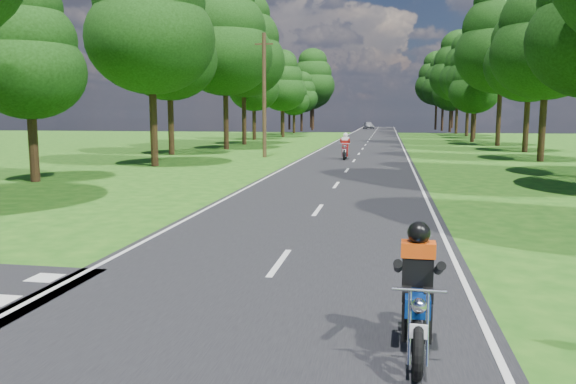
# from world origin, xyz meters

# --- Properties ---
(ground) EXTENTS (160.00, 160.00, 0.00)m
(ground) POSITION_xyz_m (0.00, 0.00, 0.00)
(ground) COLOR #1D5513
(ground) RESTS_ON ground
(main_road) EXTENTS (7.00, 140.00, 0.02)m
(main_road) POSITION_xyz_m (0.00, 50.00, 0.01)
(main_road) COLOR black
(main_road) RESTS_ON ground
(road_markings) EXTENTS (7.40, 140.00, 0.01)m
(road_markings) POSITION_xyz_m (-0.14, 48.13, 0.02)
(road_markings) COLOR silver
(road_markings) RESTS_ON main_road
(treeline) EXTENTS (40.00, 115.35, 14.78)m
(treeline) POSITION_xyz_m (1.43, 60.06, 8.25)
(treeline) COLOR black
(treeline) RESTS_ON ground
(telegraph_pole) EXTENTS (1.20, 0.26, 8.00)m
(telegraph_pole) POSITION_xyz_m (-6.00, 28.00, 4.07)
(telegraph_pole) COLOR #382616
(telegraph_pole) RESTS_ON ground
(rider_near_blue) EXTENTS (0.67, 1.86, 1.53)m
(rider_near_blue) POSITION_xyz_m (2.36, -1.64, 0.79)
(rider_near_blue) COLOR navy
(rider_near_blue) RESTS_ON main_road
(rider_far_red) EXTENTS (0.70, 2.00, 1.66)m
(rider_far_red) POSITION_xyz_m (-0.61, 26.93, 0.85)
(rider_far_red) COLOR #A30C15
(rider_far_red) RESTS_ON main_road
(distant_car) EXTENTS (2.61, 4.38, 1.40)m
(distant_car) POSITION_xyz_m (-1.66, 100.89, 0.72)
(distant_car) COLOR #ABAEB3
(distant_car) RESTS_ON main_road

